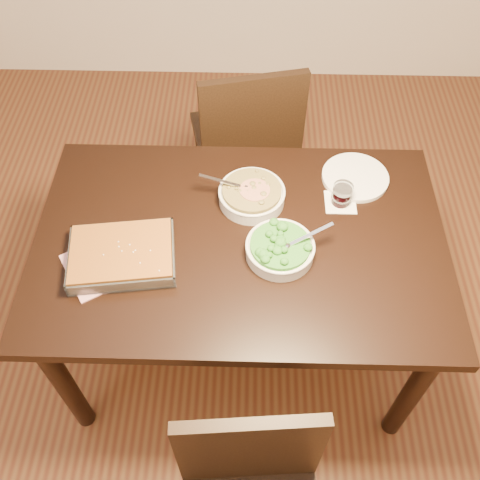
{
  "coord_description": "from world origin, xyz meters",
  "views": [
    {
      "loc": [
        0.03,
        -1.11,
        2.18
      ],
      "look_at": [
        0.0,
        -0.05,
        0.8
      ],
      "focal_mm": 40.0,
      "sensor_mm": 36.0,
      "label": 1
    }
  ],
  "objects_px": {
    "stew_bowl": "(252,194)",
    "broccoli_bowl": "(280,248)",
    "table": "(240,254)",
    "wine_tumbler": "(342,194)",
    "dinner_plate": "(355,177)",
    "baking_dish": "(122,255)",
    "chair_far": "(247,139)"
  },
  "relations": [
    {
      "from": "baking_dish",
      "to": "chair_far",
      "type": "height_order",
      "value": "chair_far"
    },
    {
      "from": "stew_bowl",
      "to": "table",
      "type": "bearing_deg",
      "value": -102.22
    },
    {
      "from": "stew_bowl",
      "to": "dinner_plate",
      "type": "xyz_separation_m",
      "value": [
        0.38,
        0.12,
        -0.02
      ]
    },
    {
      "from": "table",
      "to": "baking_dish",
      "type": "distance_m",
      "value": 0.41
    },
    {
      "from": "wine_tumbler",
      "to": "dinner_plate",
      "type": "height_order",
      "value": "wine_tumbler"
    },
    {
      "from": "wine_tumbler",
      "to": "broccoli_bowl",
      "type": "bearing_deg",
      "value": -133.42
    },
    {
      "from": "table",
      "to": "chair_far",
      "type": "xyz_separation_m",
      "value": [
        0.01,
        0.74,
        -0.13
      ]
    },
    {
      "from": "baking_dish",
      "to": "broccoli_bowl",
      "type": "bearing_deg",
      "value": -3.04
    },
    {
      "from": "wine_tumbler",
      "to": "chair_far",
      "type": "xyz_separation_m",
      "value": [
        -0.34,
        0.57,
        -0.27
      ]
    },
    {
      "from": "stew_bowl",
      "to": "chair_far",
      "type": "bearing_deg",
      "value": 92.53
    },
    {
      "from": "table",
      "to": "dinner_plate",
      "type": "distance_m",
      "value": 0.52
    },
    {
      "from": "table",
      "to": "broccoli_bowl",
      "type": "distance_m",
      "value": 0.19
    },
    {
      "from": "baking_dish",
      "to": "chair_far",
      "type": "relative_size",
      "value": 0.39
    },
    {
      "from": "table",
      "to": "stew_bowl",
      "type": "relative_size",
      "value": 5.29
    },
    {
      "from": "stew_bowl",
      "to": "chair_far",
      "type": "relative_size",
      "value": 0.28
    },
    {
      "from": "table",
      "to": "stew_bowl",
      "type": "bearing_deg",
      "value": 77.78
    },
    {
      "from": "table",
      "to": "baking_dish",
      "type": "relative_size",
      "value": 3.8
    },
    {
      "from": "table",
      "to": "dinner_plate",
      "type": "height_order",
      "value": "dinner_plate"
    },
    {
      "from": "stew_bowl",
      "to": "baking_dish",
      "type": "distance_m",
      "value": 0.5
    },
    {
      "from": "stew_bowl",
      "to": "broccoli_bowl",
      "type": "bearing_deg",
      "value": -67.87
    },
    {
      "from": "table",
      "to": "wine_tumbler",
      "type": "distance_m",
      "value": 0.42
    },
    {
      "from": "broccoli_bowl",
      "to": "chair_far",
      "type": "xyz_separation_m",
      "value": [
        -0.12,
        0.81,
        -0.25
      ]
    },
    {
      "from": "table",
      "to": "chair_far",
      "type": "relative_size",
      "value": 1.48
    },
    {
      "from": "chair_far",
      "to": "dinner_plate",
      "type": "bearing_deg",
      "value": 118.82
    },
    {
      "from": "stew_bowl",
      "to": "baking_dish",
      "type": "xyz_separation_m",
      "value": [
        -0.42,
        -0.27,
        -0.0
      ]
    },
    {
      "from": "dinner_plate",
      "to": "baking_dish",
      "type": "bearing_deg",
      "value": -153.81
    },
    {
      "from": "stew_bowl",
      "to": "baking_dish",
      "type": "relative_size",
      "value": 0.72
    },
    {
      "from": "baking_dish",
      "to": "dinner_plate",
      "type": "xyz_separation_m",
      "value": [
        0.8,
        0.39,
        -0.02
      ]
    },
    {
      "from": "broccoli_bowl",
      "to": "baking_dish",
      "type": "relative_size",
      "value": 0.68
    },
    {
      "from": "broccoli_bowl",
      "to": "wine_tumbler",
      "type": "distance_m",
      "value": 0.32
    },
    {
      "from": "stew_bowl",
      "to": "dinner_plate",
      "type": "bearing_deg",
      "value": 17.21
    },
    {
      "from": "broccoli_bowl",
      "to": "wine_tumbler",
      "type": "height_order",
      "value": "broccoli_bowl"
    }
  ]
}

